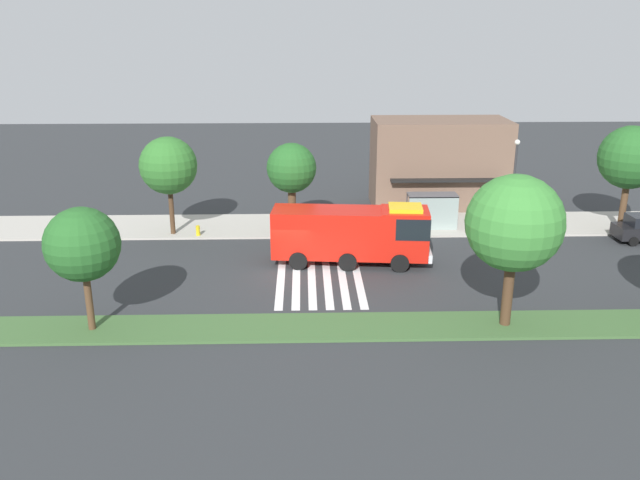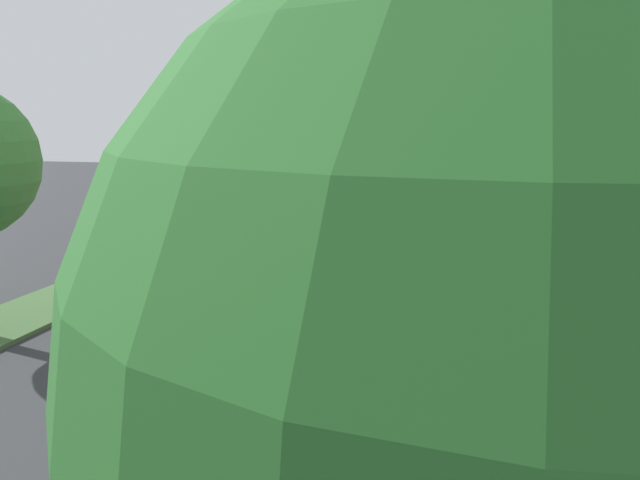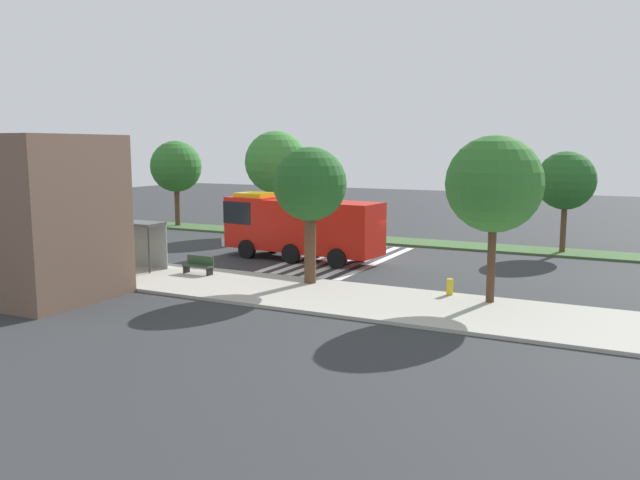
{
  "view_description": "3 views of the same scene",
  "coord_description": "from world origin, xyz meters",
  "px_view_note": "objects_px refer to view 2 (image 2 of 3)",
  "views": [
    {
      "loc": [
        0.88,
        -36.7,
        14.3
      ],
      "look_at": [
        1.88,
        0.77,
        1.72
      ],
      "focal_mm": 36.83,
      "sensor_mm": 36.0,
      "label": 1
    },
    {
      "loc": [
        26.76,
        7.08,
        6.58
      ],
      "look_at": [
        1.04,
        0.56,
        1.66
      ],
      "focal_mm": 37.46,
      "sensor_mm": 36.0,
      "label": 2
    },
    {
      "loc": [
        -13.6,
        33.34,
        6.45
      ],
      "look_at": [
        2.68,
        1.09,
        1.2
      ],
      "focal_mm": 36.1,
      "sensor_mm": 36.0,
      "label": 3
    }
  ],
  "objects_px": {
    "fire_truck": "(318,246)",
    "parked_car_west": "(463,186)",
    "street_lamp": "(468,271)",
    "sidewalk_tree_far_west": "(493,149)",
    "fire_hydrant": "(478,242)",
    "bus_stop_shelter": "(515,308)",
    "sidewalk_tree_west": "(493,166)",
    "sidewalk_tree_center": "(506,368)",
    "bench_near_shelter": "(508,313)",
    "median_tree_far_west": "(225,154)"
  },
  "relations": [
    {
      "from": "parked_car_west",
      "to": "sidewalk_tree_west",
      "type": "relative_size",
      "value": 0.68
    },
    {
      "from": "bench_near_shelter",
      "to": "fire_hydrant",
      "type": "relative_size",
      "value": 2.29
    },
    {
      "from": "fire_truck",
      "to": "sidewalk_tree_west",
      "type": "bearing_deg",
      "value": 129.14
    },
    {
      "from": "fire_truck",
      "to": "bench_near_shelter",
      "type": "xyz_separation_m",
      "value": [
        1.97,
        6.58,
        -1.44
      ]
    },
    {
      "from": "street_lamp",
      "to": "fire_hydrant",
      "type": "distance_m",
      "value": 22.03
    },
    {
      "from": "bench_near_shelter",
      "to": "fire_hydrant",
      "type": "height_order",
      "value": "bench_near_shelter"
    },
    {
      "from": "fire_hydrant",
      "to": "sidewalk_tree_west",
      "type": "bearing_deg",
      "value": 4.39
    },
    {
      "from": "bench_near_shelter",
      "to": "parked_car_west",
      "type": "bearing_deg",
      "value": -175.5
    },
    {
      "from": "street_lamp",
      "to": "sidewalk_tree_west",
      "type": "xyz_separation_m",
      "value": [
        -15.23,
        0.4,
        0.7
      ]
    },
    {
      "from": "sidewalk_tree_west",
      "to": "sidewalk_tree_center",
      "type": "xyz_separation_m",
      "value": [
        23.32,
        -0.0,
        0.64
      ]
    },
    {
      "from": "street_lamp",
      "to": "sidewalk_tree_west",
      "type": "height_order",
      "value": "street_lamp"
    },
    {
      "from": "street_lamp",
      "to": "sidewalk_tree_center",
      "type": "bearing_deg",
      "value": 2.83
    },
    {
      "from": "bus_stop_shelter",
      "to": "street_lamp",
      "type": "relative_size",
      "value": 0.53
    },
    {
      "from": "sidewalk_tree_west",
      "to": "sidewalk_tree_center",
      "type": "distance_m",
      "value": 23.33
    },
    {
      "from": "fire_truck",
      "to": "sidewalk_tree_west",
      "type": "xyz_separation_m",
      "value": [
        -4.0,
        5.94,
        2.65
      ]
    },
    {
      "from": "median_tree_far_west",
      "to": "fire_hydrant",
      "type": "xyz_separation_m",
      "value": [
        2.96,
        14.41,
        -3.94
      ]
    },
    {
      "from": "bench_near_shelter",
      "to": "fire_hydrant",
      "type": "bearing_deg",
      "value": -174.82
    },
    {
      "from": "street_lamp",
      "to": "sidewalk_tree_center",
      "type": "height_order",
      "value": "sidewalk_tree_center"
    },
    {
      "from": "fire_hydrant",
      "to": "median_tree_far_west",
      "type": "bearing_deg",
      "value": -101.62
    },
    {
      "from": "sidewalk_tree_center",
      "to": "fire_hydrant",
      "type": "bearing_deg",
      "value": -179.04
    },
    {
      "from": "fire_truck",
      "to": "parked_car_west",
      "type": "height_order",
      "value": "fire_truck"
    },
    {
      "from": "sidewalk_tree_west",
      "to": "sidewalk_tree_center",
      "type": "bearing_deg",
      "value": -0.0
    },
    {
      "from": "street_lamp",
      "to": "fire_hydrant",
      "type": "relative_size",
      "value": 9.36
    },
    {
      "from": "bench_near_shelter",
      "to": "bus_stop_shelter",
      "type": "bearing_deg",
      "value": 0.38
    },
    {
      "from": "sidewalk_tree_far_west",
      "to": "fire_hydrant",
      "type": "height_order",
      "value": "sidewalk_tree_far_west"
    },
    {
      "from": "parked_car_west",
      "to": "fire_hydrant",
      "type": "distance_m",
      "value": 23.56
    },
    {
      "from": "fire_truck",
      "to": "median_tree_far_west",
      "type": "xyz_separation_m",
      "value": [
        -13.49,
        -8.97,
        2.4
      ]
    },
    {
      "from": "fire_hydrant",
      "to": "street_lamp",
      "type": "bearing_deg",
      "value": 0.26
    },
    {
      "from": "fire_truck",
      "to": "sidewalk_tree_far_west",
      "type": "bearing_deg",
      "value": 159.46
    },
    {
      "from": "parked_car_west",
      "to": "sidewalk_tree_center",
      "type": "xyz_separation_m",
      "value": [
        53.33,
        2.2,
        4.45
      ]
    },
    {
      "from": "fire_truck",
      "to": "street_lamp",
      "type": "relative_size",
      "value": 1.5
    },
    {
      "from": "sidewalk_tree_center",
      "to": "median_tree_far_west",
      "type": "bearing_deg",
      "value": -155.55
    },
    {
      "from": "fire_truck",
      "to": "median_tree_far_west",
      "type": "distance_m",
      "value": 16.37
    },
    {
      "from": "street_lamp",
      "to": "parked_car_west",
      "type": "bearing_deg",
      "value": -177.72
    },
    {
      "from": "sidewalk_tree_far_west",
      "to": "fire_hydrant",
      "type": "xyz_separation_m",
      "value": [
        1.81,
        -0.5,
        -4.46
      ]
    },
    {
      "from": "sidewalk_tree_far_west",
      "to": "fire_hydrant",
      "type": "bearing_deg",
      "value": -15.4
    },
    {
      "from": "median_tree_far_west",
      "to": "fire_truck",
      "type": "bearing_deg",
      "value": 33.63
    },
    {
      "from": "bench_near_shelter",
      "to": "sidewalk_tree_west",
      "type": "height_order",
      "value": "sidewalk_tree_west"
    },
    {
      "from": "bench_near_shelter",
      "to": "street_lamp",
      "type": "distance_m",
      "value": 9.91
    },
    {
      "from": "fire_truck",
      "to": "parked_car_west",
      "type": "distance_m",
      "value": 34.24
    },
    {
      "from": "bus_stop_shelter",
      "to": "fire_truck",
      "type": "bearing_deg",
      "value": -132.11
    },
    {
      "from": "fire_truck",
      "to": "parked_car_west",
      "type": "relative_size",
      "value": 2.3
    },
    {
      "from": "parked_car_west",
      "to": "median_tree_far_west",
      "type": "xyz_separation_m",
      "value": [
        20.53,
        -12.72,
        3.55
      ]
    },
    {
      "from": "parked_car_west",
      "to": "street_lamp",
      "type": "xyz_separation_m",
      "value": [
        45.24,
        1.8,
        3.1
      ]
    },
    {
      "from": "bench_near_shelter",
      "to": "median_tree_far_west",
      "type": "relative_size",
      "value": 0.26
    },
    {
      "from": "street_lamp",
      "to": "sidewalk_tree_far_west",
      "type": "bearing_deg",
      "value": 179.03
    },
    {
      "from": "street_lamp",
      "to": "median_tree_far_west",
      "type": "bearing_deg",
      "value": -149.57
    },
    {
      "from": "bench_near_shelter",
      "to": "sidewalk_tree_west",
      "type": "bearing_deg",
      "value": -173.96
    },
    {
      "from": "sidewalk_tree_far_west",
      "to": "parked_car_west",
      "type": "bearing_deg",
      "value": -174.21
    },
    {
      "from": "sidewalk_tree_far_west",
      "to": "sidewalk_tree_center",
      "type": "xyz_separation_m",
      "value": [
        31.65,
        0.0,
        0.38
      ]
    }
  ]
}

